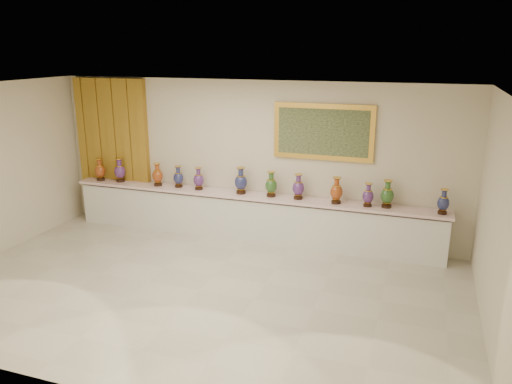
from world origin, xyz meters
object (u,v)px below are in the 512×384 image
Objects in this scene: vase_0 at (100,171)px; vase_1 at (120,171)px; vase_2 at (158,176)px; counter at (249,217)px.

vase_1 reaches higher than vase_0.
vase_2 is (0.89, -0.03, -0.01)m from vase_1.
vase_1 is 1.07× the size of vase_2.
counter is 15.86× the size of vase_2.
vase_1 is (-2.81, 0.00, 0.68)m from counter.
counter is 14.87× the size of vase_1.
vase_2 is at bearing -1.67° from vase_1.
vase_0 is 0.95× the size of vase_1.
vase_0 is (-3.25, -0.05, 0.67)m from counter.
counter is at bearing 0.73° from vase_2.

